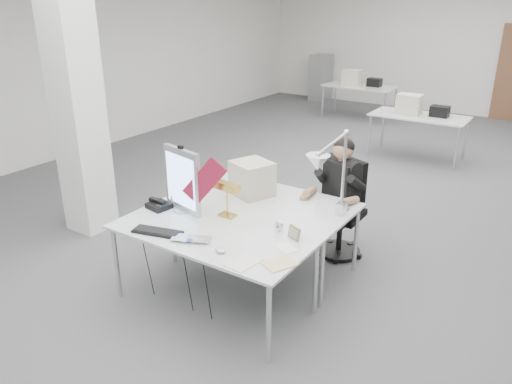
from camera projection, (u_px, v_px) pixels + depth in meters
room_shell at (346, 83)px, 6.06m from camera, size 10.04×14.04×3.24m
desk_main at (212, 233)px, 4.39m from camera, size 1.80×0.90×0.02m
desk_second at (266, 200)px, 5.09m from camera, size 1.80×0.90×0.02m
bg_desk_a at (419, 116)px, 8.55m from camera, size 1.60×0.80×0.02m
bg_desk_b at (360, 86)px, 11.28m from camera, size 1.60×0.80×0.02m
filing_cabinet at (321, 78)px, 13.32m from camera, size 0.45×0.55×1.20m
office_chair at (341, 207)px, 5.38m from camera, size 0.72×0.72×1.12m
seated_person at (341, 179)px, 5.21m from camera, size 0.70×0.77×0.93m
monitor at (182, 180)px, 4.71m from camera, size 0.50×0.16×0.62m
pennant at (204, 181)px, 4.51m from camera, size 0.43×0.15×0.48m
keyboard at (158, 232)px, 4.36m from camera, size 0.47×0.26×0.02m
laptop at (189, 242)px, 4.18m from camera, size 0.39×0.33×0.03m
mouse at (220, 251)px, 4.03m from camera, size 0.11×0.10×0.04m
bankers_lamp at (227, 201)px, 4.64m from camera, size 0.29×0.15×0.31m
desk_phone at (159, 206)px, 4.86m from camera, size 0.24×0.22×0.05m
picture_frame_left at (178, 201)px, 4.89m from camera, size 0.14×0.10×0.11m
picture_frame_right at (294, 233)px, 4.24m from camera, size 0.14×0.09×0.11m
desk_clock at (279, 226)px, 4.39m from camera, size 0.09×0.06×0.09m
paper_stack_a at (243, 262)px, 3.89m from camera, size 0.23×0.30×0.01m
paper_stack_b at (280, 264)px, 3.86m from camera, size 0.27×0.30×0.01m
paper_stack_c at (286, 248)px, 4.10m from camera, size 0.22×0.20×0.01m
beige_monitor at (252, 178)px, 5.14m from camera, size 0.48×0.47×0.35m
architect_lamp at (332, 174)px, 4.36m from camera, size 0.34×0.78×0.97m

